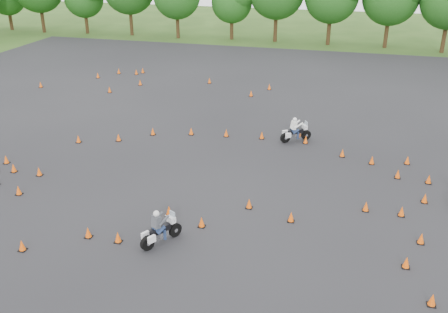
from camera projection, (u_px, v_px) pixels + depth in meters
ground at (201, 216)px, 22.34m from camera, size 140.00×140.00×0.00m
asphalt_pad at (233, 162)px, 27.64m from camera, size 62.00×62.00×0.00m
treeline at (334, 9)px, 50.52m from camera, size 86.93×32.51×11.16m
traffic_cones at (223, 163)px, 27.02m from camera, size 36.13×33.43×0.45m
rider_grey at (161, 226)px, 20.07m from camera, size 1.56×2.05×1.56m
rider_white at (296, 129)px, 30.18m from camera, size 2.02×1.68×1.57m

